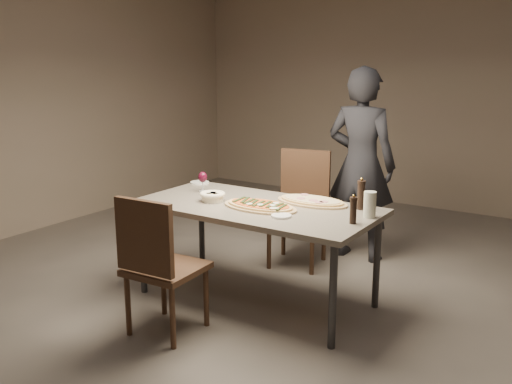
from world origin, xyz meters
The scene contains 14 objects.
room centered at (0.00, 0.00, 1.40)m, with size 7.00×7.00×7.00m.
dining_table centered at (0.00, 0.00, 0.69)m, with size 1.80×0.90×0.75m.
zucchini_pizza centered at (0.07, -0.05, 0.77)m, with size 0.59×0.33×0.05m.
ham_pizza centered at (0.32, 0.28, 0.77)m, with size 0.57×0.31×0.04m.
bread_basket centered at (-0.34, -0.08, 0.79)m, with size 0.19×0.19×0.07m.
oil_dish centered at (0.32, -0.18, 0.76)m, with size 0.14×0.14×0.02m.
pepper_mill_left centered at (0.80, -0.05, 0.84)m, with size 0.05×0.05×0.20m.
pepper_mill_right centered at (0.70, 0.31, 0.86)m, with size 0.06×0.06×0.23m.
carafe centered at (0.83, 0.15, 0.84)m, with size 0.09×0.09×0.18m.
wine_glass centered at (-0.61, 0.13, 0.86)m, with size 0.07×0.07×0.16m.
side_plate centered at (-0.83, 0.37, 0.76)m, with size 0.16×0.16×0.01m.
chair_near centered at (-0.21, -0.85, 0.54)m, with size 0.48×0.48×0.96m.
chair_far centered at (-0.13, 0.94, 0.57)m, with size 0.56×0.56×1.01m.
diner centered at (0.26, 1.33, 0.88)m, with size 0.64×0.42×1.75m, color black.
Camera 1 is at (2.24, -3.42, 1.82)m, focal length 40.00 mm.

